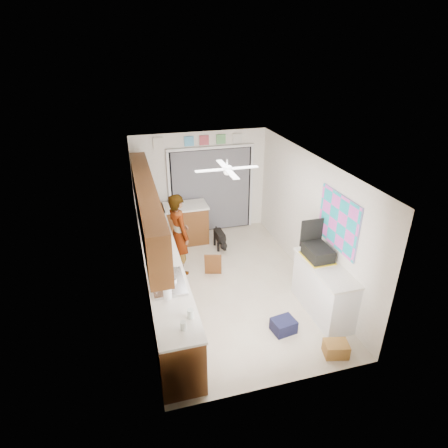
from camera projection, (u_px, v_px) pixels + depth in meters
floor at (229, 285)px, 7.41m from camera, size 5.00×5.00×0.00m
ceiling at (230, 162)px, 6.31m from camera, size 5.00×5.00×0.00m
wall_back at (201, 184)px, 9.03m from camera, size 3.20×0.00×3.20m
wall_front at (286, 314)px, 4.70m from camera, size 3.20×0.00×3.20m
wall_left at (141, 239)px, 6.48m from camera, size 0.00×5.00×5.00m
wall_right at (309, 218)px, 7.25m from camera, size 0.00×5.00×5.00m
left_base_cabinets at (162, 275)px, 6.90m from camera, size 0.60×4.80×0.90m
left_countertop at (161, 253)px, 6.70m from camera, size 0.62×4.80×0.04m
upper_cabinets at (147, 205)px, 6.45m from camera, size 0.32×4.00×0.80m
sink_basin at (168, 283)px, 5.82m from camera, size 0.50×0.76×0.06m
faucet at (155, 280)px, 5.73m from camera, size 0.03×0.03×0.22m
peninsula_base at (186, 224)px, 8.83m from camera, size 1.00×0.60×0.90m
peninsula_top at (185, 206)px, 8.62m from camera, size 1.04×0.64×0.04m
back_opening_recess at (211, 191)px, 9.15m from camera, size 2.00×0.06×2.10m
curtain_panel at (212, 191)px, 9.11m from camera, size 1.90×0.03×2.05m
door_trim_left at (170, 195)px, 8.88m from camera, size 0.06×0.04×2.10m
door_trim_right at (251, 187)px, 9.37m from camera, size 0.06×0.04×2.10m
door_trim_head at (211, 148)px, 8.65m from camera, size 2.10×0.04×0.06m
header_frame_1 at (189, 141)px, 8.48m from camera, size 0.22×0.02×0.22m
header_frame_2 at (204, 140)px, 8.56m from camera, size 0.22×0.02×0.22m
header_frame_3 at (221, 139)px, 8.66m from camera, size 0.22×0.02×0.22m
header_frame_4 at (237, 138)px, 8.76m from camera, size 0.22×0.02×0.22m
route66_sign at (158, 143)px, 8.31m from camera, size 0.22×0.02×0.26m
right_counter_base at (323, 290)px, 6.50m from camera, size 0.50×1.40×0.90m
right_counter_top at (326, 267)px, 6.29m from camera, size 0.54×1.44×0.04m
abstract_painting at (338, 221)px, 6.20m from camera, size 0.03×1.15×0.95m
ceiling_fan at (227, 169)px, 6.57m from camera, size 1.14×1.14×0.24m
microwave at (152, 210)px, 8.05m from camera, size 0.34×0.48×0.26m
soap_bottle at (151, 234)px, 7.04m from camera, size 0.11×0.11×0.26m
cup at (173, 281)px, 5.81m from camera, size 0.14×0.14×0.09m
jar_a at (191, 314)px, 5.09m from camera, size 0.12×0.12×0.13m
jar_b at (183, 326)px, 4.87m from camera, size 0.10×0.10×0.12m
paper_towel_roll at (167, 291)px, 5.44m from camera, size 0.15×0.15×0.27m
suitcase at (318, 253)px, 6.46m from camera, size 0.40×0.53×0.22m
suitcase_rim at (317, 258)px, 6.51m from camera, size 0.45×0.59×0.02m
suitcase_lid at (312, 232)px, 6.60m from camera, size 0.42×0.04×0.50m
cardboard_box at (336, 349)px, 5.71m from camera, size 0.41×0.34×0.22m
navy_crate at (284, 326)px, 6.17m from camera, size 0.41×0.36×0.23m
cabinet_door_panel at (213, 264)px, 7.60m from camera, size 0.37×0.22×0.51m
man at (179, 234)px, 7.49m from camera, size 0.57×0.72×1.72m
dog at (219, 239)px, 8.64m from camera, size 0.28×0.61×0.47m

